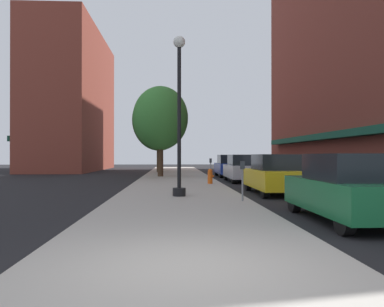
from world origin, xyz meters
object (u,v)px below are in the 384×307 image
Objects in this scene: tree_near at (159,120)px; car_green at (347,189)px; car_silver at (242,169)px; lamppost at (179,112)px; car_yellow at (274,175)px; parking_meter_far at (243,176)px; fire_hydrant at (210,176)px; tree_mid at (160,118)px; parking_meter_near at (211,166)px; car_blue at (229,166)px.

tree_near is 26.58m from car_green.
car_green and car_silver have the same top height.
lamppost is 1.37× the size of car_yellow.
car_green reaches higher than parking_meter_far.
lamppost is at bearing -105.98° from fire_hydrant.
fire_hydrant is 0.18× the size of car_silver.
tree_mid is 1.50× the size of car_silver.
parking_meter_far is (0.00, -10.67, 0.00)m from parking_meter_near.
fire_hydrant is 0.18× the size of car_yellow.
car_yellow is at bearing 88.66° from car_green.
lamppost is at bearing -112.94° from car_silver.
lamppost is 4.50× the size of parking_meter_near.
tree_near is 13.43m from car_silver.
parking_meter_far is 0.20× the size of tree_mid.
fire_hydrant is 15.58m from tree_near.
parking_meter_near is (0.32, 2.97, 0.43)m from fire_hydrant.
car_green is at bearing -88.12° from car_yellow.
tree_mid reaches higher than lamppost.
tree_near is (-3.54, 22.33, 3.85)m from parking_meter_far.
lamppost is 1.37× the size of car_blue.
tree_mid reaches higher than car_yellow.
car_silver is at bearing 53.24° from fire_hydrant.
lamppost is 0.92× the size of tree_mid.
parking_meter_near is 6.00m from car_blue.
car_silver is at bearing 1.84° from parking_meter_near.
car_green is at bearing -82.09° from parking_meter_near.
fire_hydrant is 0.60× the size of parking_meter_far.
parking_meter_far is 3.89m from car_green.
parking_meter_near is (2.05, 9.03, -2.25)m from lamppost.
tree_mid is (-3.17, 4.32, 3.32)m from parking_meter_near.
car_blue reaches higher than parking_meter_near.
tree_mid is at bearing 126.25° from parking_meter_near.
parking_meter_near is at bearing -177.34° from car_silver.
tree_near is at bearing 99.01° from parking_meter_far.
tree_near is 1.74× the size of car_yellow.
car_silver and car_blue have the same top height.
tree_near reaches higher than lamppost.
car_yellow is 1.00× the size of car_blue.
parking_meter_far is at bearing -90.00° from parking_meter_near.
car_blue is at bearing 74.77° from lamppost.
car_green is (5.12, -18.36, -3.46)m from tree_mid.
tree_mid reaches higher than parking_meter_far.
tree_near is 1.74× the size of car_blue.
tree_mid is 1.50× the size of car_yellow.
tree_mid reaches higher than car_green.
parking_meter_far is 22.93m from tree_near.
parking_meter_near is 1.96m from car_silver.
fire_hydrant is 0.18× the size of car_green.
lamppost reaches higher than car_yellow.
tree_near is 1.74× the size of car_silver.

